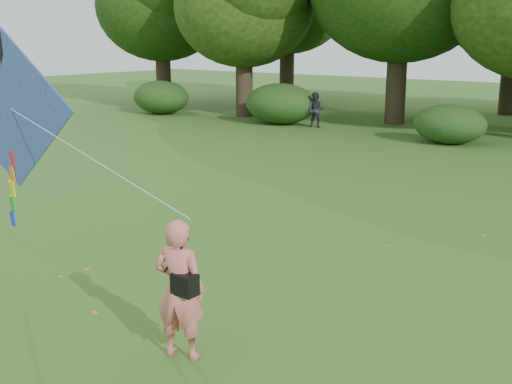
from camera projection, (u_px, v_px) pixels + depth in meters
The scene contains 6 objects.
ground at pixel (248, 358), 7.87m from camera, with size 100.00×100.00×0.00m, color #265114.
man_kite_flyer at pixel (180, 289), 7.71m from camera, with size 0.64×0.42×1.75m, color #D96B66.
bystander_left at pixel (316, 110), 27.34m from camera, with size 0.73×0.57×1.50m, color #252531.
crossbody_bag at pixel (185, 283), 7.59m from camera, with size 0.43×0.20×0.70m.
flying_kite at pixel (10, 110), 10.13m from camera, with size 5.66×0.90×3.28m.
fallen_leaves at pixel (227, 280), 10.37m from camera, with size 8.96×12.95×0.01m.
Camera 1 is at (4.41, -5.65, 3.85)m, focal length 45.00 mm.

